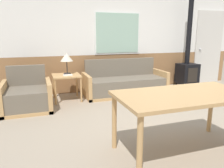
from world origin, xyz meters
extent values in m
plane|color=gray|center=(0.00, 0.00, 0.00)|extent=(16.00, 16.00, 0.00)
cube|color=#996B42|center=(0.00, 2.63, 0.46)|extent=(7.20, 0.06, 0.92)
cube|color=white|center=(0.00, 2.63, 1.81)|extent=(7.20, 0.06, 1.78)
cube|color=white|center=(0.07, 2.59, 1.46)|extent=(1.21, 0.01, 1.05)
cube|color=#99BCA8|center=(0.07, 2.58, 1.46)|extent=(1.13, 0.02, 0.97)
cube|color=tan|center=(0.07, 2.04, 0.03)|extent=(1.98, 0.77, 0.06)
cube|color=#6B6051|center=(0.07, 2.02, 0.23)|extent=(1.82, 0.69, 0.34)
cube|color=#6B6051|center=(0.07, 2.37, 0.62)|extent=(1.82, 0.10, 0.43)
cube|color=tan|center=(-0.88, 2.04, 0.27)|extent=(0.08, 0.77, 0.54)
cube|color=tan|center=(1.02, 2.04, 0.27)|extent=(0.08, 0.77, 0.54)
cube|color=tan|center=(-2.14, 1.61, 0.03)|extent=(0.90, 0.86, 0.06)
cube|color=#6B6051|center=(-2.14, 1.59, 0.23)|extent=(0.74, 0.78, 0.35)
cube|color=#6B6051|center=(-2.14, 1.99, 0.61)|extent=(0.74, 0.10, 0.41)
cube|color=tan|center=(-2.55, 1.61, 0.27)|extent=(0.08, 0.86, 0.55)
cube|color=tan|center=(-1.73, 1.61, 0.27)|extent=(0.08, 0.86, 0.55)
cube|color=tan|center=(-1.33, 2.03, 0.55)|extent=(0.59, 0.59, 0.03)
cylinder|color=tan|center=(-1.60, 1.76, 0.27)|extent=(0.04, 0.04, 0.54)
cylinder|color=tan|center=(-1.06, 1.76, 0.27)|extent=(0.04, 0.04, 0.54)
cylinder|color=tan|center=(-1.60, 2.29, 0.27)|extent=(0.04, 0.04, 0.54)
cylinder|color=tan|center=(-1.06, 2.29, 0.27)|extent=(0.04, 0.04, 0.54)
cylinder|color=#262628|center=(-1.29, 2.13, 0.58)|extent=(0.16, 0.16, 0.02)
cylinder|color=#262628|center=(-1.29, 2.13, 0.72)|extent=(0.02, 0.02, 0.27)
cone|color=beige|center=(-1.29, 2.13, 0.94)|extent=(0.27, 0.27, 0.18)
cube|color=white|center=(-1.31, 1.93, 0.58)|extent=(0.20, 0.11, 0.02)
cube|color=tan|center=(-0.29, -0.66, 0.73)|extent=(1.63, 0.85, 0.04)
cylinder|color=tan|center=(-1.04, -1.02, 0.35)|extent=(0.06, 0.06, 0.71)
cylinder|color=tan|center=(-1.04, -0.30, 0.35)|extent=(0.06, 0.06, 0.71)
cylinder|color=tan|center=(0.47, -0.30, 0.35)|extent=(0.06, 0.06, 0.71)
cylinder|color=black|center=(1.77, 2.02, 0.05)|extent=(0.04, 0.04, 0.10)
cylinder|color=black|center=(2.16, 2.02, 0.05)|extent=(0.04, 0.04, 0.10)
cylinder|color=black|center=(1.77, 2.38, 0.05)|extent=(0.04, 0.04, 0.10)
cylinder|color=black|center=(2.16, 2.38, 0.05)|extent=(0.04, 0.04, 0.10)
cube|color=black|center=(1.96, 2.20, 0.37)|extent=(0.49, 0.45, 0.55)
cube|color=black|center=(1.96, 1.97, 0.37)|extent=(0.30, 0.01, 0.38)
cylinder|color=black|center=(1.96, 2.25, 1.50)|extent=(0.13, 0.13, 1.70)
cube|color=silver|center=(2.94, 2.58, 1.05)|extent=(0.93, 0.04, 2.10)
sphere|color=silver|center=(2.62, 2.54, 1.01)|extent=(0.06, 0.06, 0.06)
camera|label=1|loc=(-1.90, -2.72, 1.42)|focal=35.00mm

